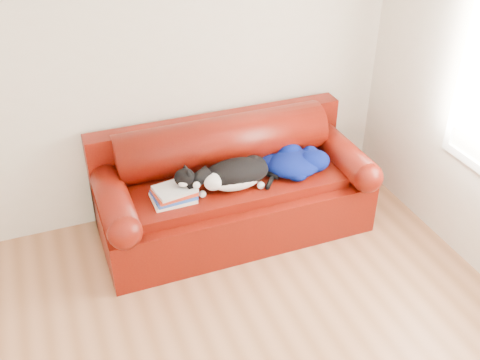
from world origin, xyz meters
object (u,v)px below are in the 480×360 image
(cat, at_px, (236,175))
(sofa_base, at_px, (234,204))
(book_stack, at_px, (174,194))
(blanket, at_px, (295,162))

(cat, bearing_deg, sofa_base, 69.98)
(book_stack, bearing_deg, blanket, 3.16)
(sofa_base, height_order, blanket, blanket)
(cat, bearing_deg, blanket, -0.93)
(sofa_base, xyz_separation_m, book_stack, (-0.51, -0.13, 0.31))
(blanket, bearing_deg, book_stack, -176.84)
(book_stack, distance_m, blanket, 1.00)
(blanket, bearing_deg, sofa_base, 171.41)
(sofa_base, bearing_deg, book_stack, -165.75)
(cat, bearing_deg, book_stack, 173.19)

